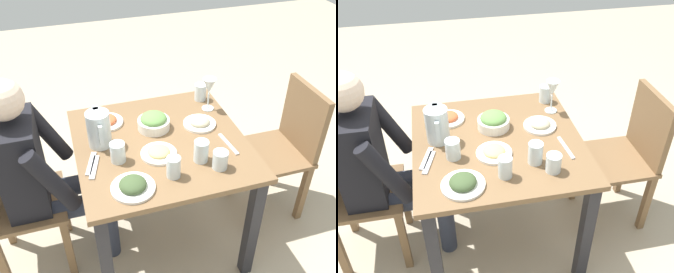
% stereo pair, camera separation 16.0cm
% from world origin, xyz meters
% --- Properties ---
extents(ground_plane, '(8.00, 8.00, 0.00)m').
position_xyz_m(ground_plane, '(0.00, 0.00, 0.00)').
color(ground_plane, tan).
extents(dining_table, '(0.88, 0.88, 0.74)m').
position_xyz_m(dining_table, '(0.00, 0.00, 0.61)').
color(dining_table, brown).
rests_on(dining_table, ground_plane).
extents(chair_near, '(0.40, 0.40, 0.89)m').
position_xyz_m(chair_near, '(-0.05, -0.81, 0.50)').
color(chair_near, brown).
rests_on(chair_near, ground_plane).
extents(chair_far, '(0.40, 0.40, 0.89)m').
position_xyz_m(chair_far, '(-0.05, 0.81, 0.50)').
color(chair_far, brown).
rests_on(chair_far, ground_plane).
extents(diner_near, '(0.48, 0.53, 1.18)m').
position_xyz_m(diner_near, '(-0.05, -0.61, 0.65)').
color(diner_near, black).
rests_on(diner_near, ground_plane).
extents(water_pitcher, '(0.16, 0.12, 0.19)m').
position_xyz_m(water_pitcher, '(-0.07, -0.30, 0.84)').
color(water_pitcher, silver).
rests_on(water_pitcher, dining_table).
extents(salad_bowl, '(0.17, 0.17, 0.09)m').
position_xyz_m(salad_bowl, '(-0.12, 0.00, 0.78)').
color(salad_bowl, white).
rests_on(salad_bowl, dining_table).
extents(plate_fries, '(0.18, 0.18, 0.04)m').
position_xyz_m(plate_fries, '(0.11, -0.04, 0.76)').
color(plate_fries, white).
rests_on(plate_fries, dining_table).
extents(plate_dolmas, '(0.20, 0.20, 0.06)m').
position_xyz_m(plate_dolmas, '(0.30, -0.22, 0.76)').
color(plate_dolmas, white).
rests_on(plate_dolmas, dining_table).
extents(plate_beans, '(0.18, 0.18, 0.04)m').
position_xyz_m(plate_beans, '(-0.08, 0.25, 0.76)').
color(plate_beans, white).
rests_on(plate_beans, dining_table).
extents(plate_rice_curry, '(0.18, 0.18, 0.04)m').
position_xyz_m(plate_rice_curry, '(-0.25, -0.24, 0.76)').
color(plate_rice_curry, white).
rests_on(plate_rice_curry, dining_table).
extents(water_glass_far_left, '(0.07, 0.07, 0.10)m').
position_xyz_m(water_glass_far_left, '(-0.33, 0.35, 0.79)').
color(water_glass_far_left, silver).
rests_on(water_glass_far_left, dining_table).
extents(water_glass_near_right, '(0.07, 0.07, 0.10)m').
position_xyz_m(water_glass_near_right, '(0.09, -0.24, 0.79)').
color(water_glass_near_right, silver).
rests_on(water_glass_near_right, dining_table).
extents(water_glass_near_left, '(0.07, 0.07, 0.11)m').
position_xyz_m(water_glass_near_left, '(0.27, -0.02, 0.79)').
color(water_glass_near_left, silver).
rests_on(water_glass_near_left, dining_table).
extents(water_glass_far_right, '(0.07, 0.07, 0.09)m').
position_xyz_m(water_glass_far_right, '(0.28, 0.21, 0.79)').
color(water_glass_far_right, silver).
rests_on(water_glass_far_right, dining_table).
extents(water_glass_center, '(0.07, 0.07, 0.11)m').
position_xyz_m(water_glass_center, '(0.21, 0.15, 0.80)').
color(water_glass_center, silver).
rests_on(water_glass_center, dining_table).
extents(wine_glass, '(0.08, 0.08, 0.20)m').
position_xyz_m(wine_glass, '(-0.22, 0.36, 0.88)').
color(wine_glass, silver).
rests_on(wine_glass, dining_table).
extents(fork_near, '(0.17, 0.08, 0.01)m').
position_xyz_m(fork_near, '(0.08, -0.37, 0.75)').
color(fork_near, silver).
rests_on(fork_near, dining_table).
extents(knife_near, '(0.19, 0.04, 0.01)m').
position_xyz_m(knife_near, '(0.13, 0.33, 0.75)').
color(knife_near, silver).
rests_on(knife_near, dining_table).
extents(fork_far, '(0.17, 0.07, 0.01)m').
position_xyz_m(fork_far, '(0.11, -0.36, 0.75)').
color(fork_far, silver).
rests_on(fork_far, dining_table).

